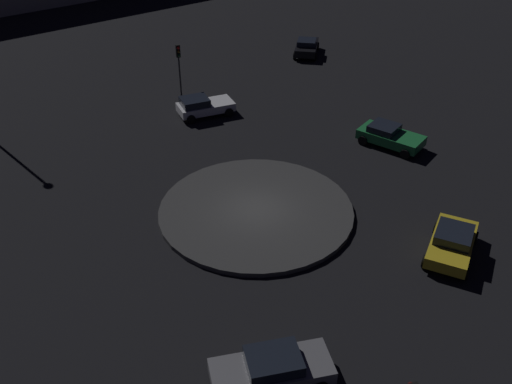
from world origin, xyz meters
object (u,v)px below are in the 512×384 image
at_px(car_black, 307,47).
at_px(car_green, 390,136).
at_px(car_grey, 272,369).
at_px(traffic_light_northeast, 179,61).
at_px(car_white, 203,106).
at_px(car_yellow, 452,242).

relative_size(car_black, car_green, 0.96).
xyz_separation_m(car_grey, traffic_light_northeast, (22.12, 14.04, 2.21)).
bearing_deg(car_white, car_green, -42.98).
xyz_separation_m(car_black, car_yellow, (-24.49, -13.52, -0.00)).
xyz_separation_m(car_black, traffic_light_northeast, (-12.24, 6.42, 2.23)).
bearing_deg(car_green, car_white, -162.91).
bearing_deg(car_grey, car_white, -92.22).
relative_size(car_black, car_yellow, 1.02).
bearing_deg(car_grey, car_green, -126.39).
xyz_separation_m(car_yellow, traffic_light_northeast, (12.25, 19.94, 2.23)).
bearing_deg(car_white, car_yellow, -72.53).
height_order(car_green, car_white, car_white).
bearing_deg(car_grey, traffic_light_northeast, -89.40).
distance_m(car_green, traffic_light_northeast, 15.96).
bearing_deg(car_green, car_black, 140.56).
relative_size(car_green, car_yellow, 1.07).
bearing_deg(car_green, car_yellow, -48.58).
xyz_separation_m(car_grey, car_black, (34.36, 7.62, -0.02)).
height_order(car_green, car_yellow, car_yellow).
relative_size(car_green, traffic_light_northeast, 1.07).
relative_size(car_white, car_yellow, 0.99).
distance_m(car_black, car_green, 17.17).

